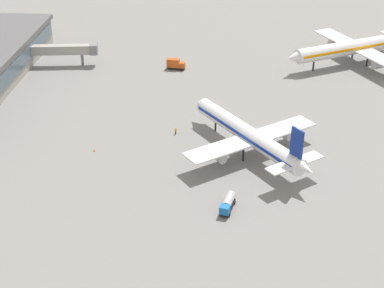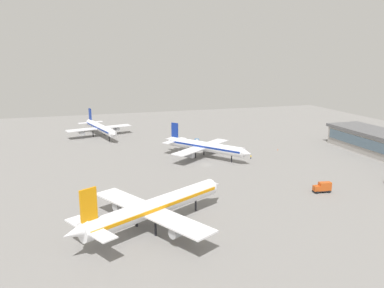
# 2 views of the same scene
# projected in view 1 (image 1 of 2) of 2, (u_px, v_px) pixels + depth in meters

# --- Properties ---
(ground) EXTENTS (288.00, 288.00, 0.00)m
(ground) POSITION_uv_depth(u_px,v_px,m) (257.00, 132.00, 145.48)
(ground) COLOR gray
(airplane_at_gate) EXTENTS (36.47, 30.85, 13.11)m
(airplane_at_gate) POSITION_uv_depth(u_px,v_px,m) (249.00, 135.00, 134.17)
(airplane_at_gate) COLOR white
(airplane_at_gate) RESTS_ON ground
(airplane_taxiing) EXTENTS (37.59, 45.03, 14.98)m
(airplane_taxiing) POSITION_uv_depth(u_px,v_px,m) (354.00, 47.00, 183.77)
(airplane_taxiing) COLOR white
(airplane_taxiing) RESTS_ON ground
(catering_truck) EXTENTS (2.77, 5.79, 3.30)m
(catering_truck) POSITION_uv_depth(u_px,v_px,m) (175.00, 64.00, 181.25)
(catering_truck) COLOR black
(catering_truck) RESTS_ON ground
(fuel_truck) EXTENTS (6.57, 3.31, 2.50)m
(fuel_truck) POSITION_uv_depth(u_px,v_px,m) (228.00, 204.00, 116.02)
(fuel_truck) COLOR black
(fuel_truck) RESTS_ON ground
(ground_crew_worker) EXTENTS (0.50, 0.54, 1.67)m
(ground_crew_worker) POSITION_uv_depth(u_px,v_px,m) (176.00, 131.00, 144.19)
(ground_crew_worker) COLOR #1E2338
(ground_crew_worker) RESTS_ON ground
(jet_bridge) EXTENTS (5.28, 20.93, 6.74)m
(jet_bridge) POSITION_uv_depth(u_px,v_px,m) (66.00, 50.00, 182.47)
(jet_bridge) COLOR #9E9993
(jet_bridge) RESTS_ON ground
(safety_cone_near_gate) EXTENTS (0.44, 0.44, 0.60)m
(safety_cone_near_gate) POSITION_uv_depth(u_px,v_px,m) (94.00, 150.00, 136.94)
(safety_cone_near_gate) COLOR #EA590C
(safety_cone_near_gate) RESTS_ON ground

